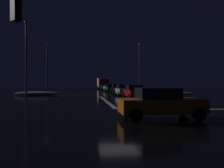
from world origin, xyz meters
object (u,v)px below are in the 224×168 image
object	(u,v)px
sedan_green	(111,88)
sedan_white	(108,87)
sedan_silver	(123,90)
streetlamp_left_near	(26,53)
sedan_red	(134,92)
streetlamp_left_far	(47,65)
sedan_orange_crossing	(160,103)
sedan_black	(118,89)
streetlamp_right_far	(139,64)
sedan_blue	(105,87)
box_truck	(102,83)

from	to	relation	value
sedan_green	sedan_white	distance (m)	5.82
sedan_silver	streetlamp_left_near	bearing A→B (deg)	-167.79
sedan_red	sedan_white	world-z (taller)	same
sedan_white	streetlamp_left_far	world-z (taller)	streetlamp_left_far
sedan_orange_crossing	streetlamp_left_far	distance (m)	34.85
sedan_black	streetlamp_right_far	bearing A→B (deg)	51.15
sedan_silver	streetlamp_right_far	size ratio (longest dim) A/B	0.44
sedan_green	streetlamp_right_far	xyz separation A→B (m)	(5.87, 1.08, 4.79)
sedan_red	streetlamp_right_far	xyz separation A→B (m)	(5.48, 18.89, 4.79)
sedan_white	sedan_orange_crossing	size ratio (longest dim) A/B	1.00
sedan_blue	box_truck	size ratio (longest dim) A/B	0.52
sedan_black	sedan_blue	world-z (taller)	same
sedan_silver	sedan_white	world-z (taller)	same
sedan_orange_crossing	streetlamp_right_far	distance (m)	34.05
sedan_silver	sedan_black	world-z (taller)	same
sedan_white	streetlamp_left_near	size ratio (longest dim) A/B	0.47
sedan_white	streetlamp_left_far	distance (m)	13.88
sedan_green	sedan_white	bearing A→B (deg)	89.08
box_truck	sedan_orange_crossing	xyz separation A→B (m)	(-1.49, -50.52, -0.91)
sedan_blue	streetlamp_left_near	xyz separation A→B (m)	(-12.12, -26.31, 4.52)
sedan_white	streetlamp_left_near	xyz separation A→B (m)	(-12.25, -20.74, 4.52)
sedan_green	box_truck	size ratio (longest dim) A/B	0.52
sedan_black	streetlamp_left_near	xyz separation A→B (m)	(-12.50, -9.14, 4.52)
sedan_green	streetlamp_right_far	size ratio (longest dim) A/B	0.44
sedan_silver	streetlamp_left_near	xyz separation A→B (m)	(-12.32, -2.67, 4.52)
sedan_red	streetlamp_left_near	world-z (taller)	streetlamp_left_near
sedan_silver	streetlamp_left_near	distance (m)	13.39
sedan_red	streetlamp_left_far	world-z (taller)	streetlamp_left_far
sedan_black	box_truck	xyz separation A→B (m)	(-0.39, 24.48, 0.91)
streetlamp_right_far	box_truck	bearing A→B (deg)	108.55
streetlamp_left_near	sedan_silver	bearing A→B (deg)	12.21
sedan_blue	streetlamp_right_far	world-z (taller)	streetlamp_right_far
sedan_black	streetlamp_right_far	xyz separation A→B (m)	(5.52, 6.86, 4.79)
sedan_white	streetlamp_right_far	xyz separation A→B (m)	(5.77, -4.74, 4.79)
sedan_orange_crossing	streetlamp_left_near	size ratio (longest dim) A/B	0.47
box_truck	streetlamp_left_near	distance (m)	35.92
sedan_silver	streetlamp_right_far	world-z (taller)	streetlamp_right_far
sedan_white	sedan_orange_crossing	distance (m)	37.67
sedan_black	sedan_green	world-z (taller)	same
sedan_black	sedan_green	bearing A→B (deg)	93.39
streetlamp_right_far	streetlamp_left_far	size ratio (longest dim) A/B	1.07
sedan_white	streetlamp_left_far	xyz separation A→B (m)	(-12.25, -4.74, 4.48)
sedan_black	sedan_orange_crossing	size ratio (longest dim) A/B	1.00
streetlamp_right_far	streetlamp_left_far	world-z (taller)	streetlamp_right_far
sedan_silver	box_truck	xyz separation A→B (m)	(-0.20, 30.96, 0.91)
streetlamp_left_far	streetlamp_left_near	distance (m)	16.00
sedan_silver	sedan_green	distance (m)	12.26
sedan_red	sedan_white	size ratio (longest dim) A/B	1.00
sedan_black	sedan_silver	bearing A→B (deg)	-91.64
box_truck	streetlamp_left_near	world-z (taller)	streetlamp_left_near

